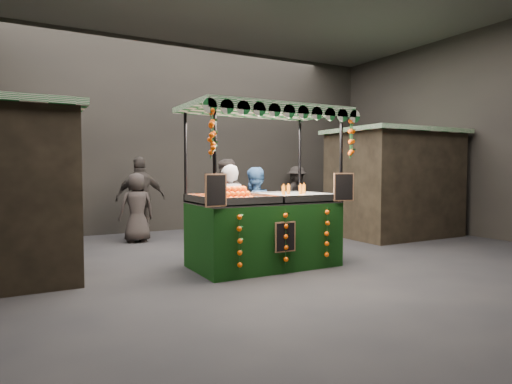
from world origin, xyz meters
TOP-DOWN VIEW (x-y plane):
  - ground at (0.00, 0.00)m, footprint 12.00×12.00m
  - market_hall at (0.00, 0.00)m, footprint 12.10×10.10m
  - neighbour_stall_right at (4.40, 1.50)m, footprint 3.00×2.20m
  - juice_stall at (-0.14, -0.03)m, footprint 2.75×1.62m
  - vendor_grey at (-0.40, 0.83)m, footprint 0.73×0.59m
  - vendor_blue at (0.18, 0.98)m, footprint 0.96×0.84m
  - shopper_0 at (-3.27, 2.71)m, footprint 0.78×0.72m
  - shopper_1 at (0.10, 1.91)m, footprint 1.14×1.10m
  - shopper_2 at (-1.24, 3.92)m, footprint 1.15×0.52m
  - shopper_3 at (3.62, 4.60)m, footprint 1.29×1.11m
  - shopper_4 at (-1.44, 3.50)m, footprint 0.79×0.53m

SIDE VIEW (x-z plane):
  - ground at x=0.00m, z-range 0.00..0.00m
  - shopper_4 at x=-1.44m, z-range 0.00..1.56m
  - juice_stall at x=-0.14m, z-range -0.50..2.16m
  - vendor_blue at x=0.18m, z-range 0.00..1.68m
  - vendor_grey at x=-0.40m, z-range 0.00..1.72m
  - shopper_3 at x=3.62m, z-range 0.00..1.73m
  - shopper_0 at x=-3.27m, z-range 0.00..1.79m
  - shopper_1 at x=0.10m, z-range 0.00..1.85m
  - shopper_2 at x=-1.24m, z-range 0.00..1.94m
  - neighbour_stall_right at x=4.40m, z-range 0.01..2.61m
  - market_hall at x=0.00m, z-range 0.86..5.91m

